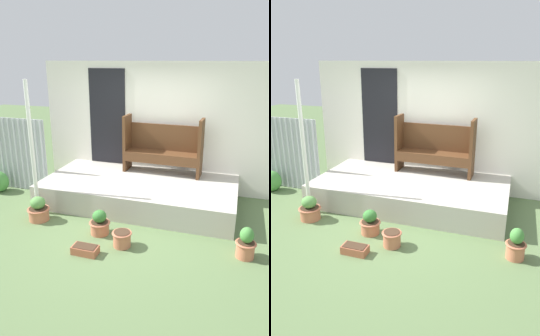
% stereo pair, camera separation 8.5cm
% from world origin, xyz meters
% --- Properties ---
extents(ground_plane, '(24.00, 24.00, 0.00)m').
position_xyz_m(ground_plane, '(0.00, 0.00, 0.00)').
color(ground_plane, '#5B7547').
extents(porch_slab, '(3.59, 1.80, 0.45)m').
position_xyz_m(porch_slab, '(0.06, 0.90, 0.22)').
color(porch_slab, '#B7B2A5').
rests_on(porch_slab, ground_plane).
extents(house_wall, '(4.79, 0.08, 2.60)m').
position_xyz_m(house_wall, '(0.02, 1.83, 1.31)').
color(house_wall, white).
rests_on(house_wall, ground_plane).
extents(support_post, '(0.07, 0.07, 2.33)m').
position_xyz_m(support_post, '(-1.55, -0.07, 1.17)').
color(support_post, white).
rests_on(support_post, ground_plane).
extents(bench, '(1.56, 0.44, 1.13)m').
position_xyz_m(bench, '(0.36, 1.52, 1.00)').
color(bench, '#54331C').
rests_on(bench, porch_slab).
extents(flower_pot_left, '(0.38, 0.38, 0.42)m').
position_xyz_m(flower_pot_left, '(-1.36, -0.32, 0.18)').
color(flower_pot_left, '#C67251').
rests_on(flower_pot_left, ground_plane).
extents(flower_pot_middle, '(0.34, 0.34, 0.40)m').
position_xyz_m(flower_pot_middle, '(-0.18, -0.42, 0.17)').
color(flower_pot_middle, '#C67251').
rests_on(flower_pot_middle, ground_plane).
extents(flower_pot_right, '(0.30, 0.30, 0.24)m').
position_xyz_m(flower_pot_right, '(0.28, -0.66, 0.13)').
color(flower_pot_right, '#C67251').
rests_on(flower_pot_right, ground_plane).
extents(flower_pot_far_right, '(0.29, 0.29, 0.46)m').
position_xyz_m(flower_pot_far_right, '(2.01, -0.40, 0.20)').
color(flower_pot_far_right, '#C67251').
rests_on(flower_pot_far_right, ground_plane).
extents(planter_box_rect, '(0.37, 0.20, 0.12)m').
position_xyz_m(planter_box_rect, '(-0.15, -1.01, 0.06)').
color(planter_box_rect, '#B26042').
rests_on(planter_box_rect, ground_plane).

